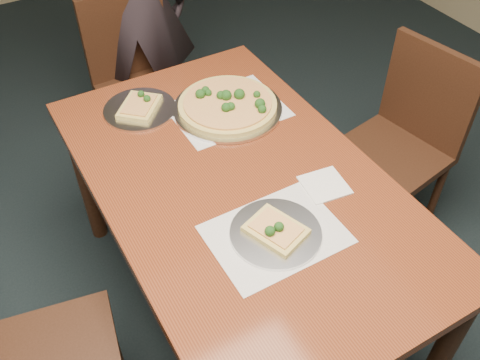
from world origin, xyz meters
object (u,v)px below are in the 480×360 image
chair_far (138,75)px  slice_plate_near (276,232)px  chair_right (404,137)px  diner (131,1)px  pizza_pan (228,105)px  dining_table (240,199)px  slice_plate_far (140,108)px

chair_far → slice_plate_near: bearing=-93.9°
chair_right → slice_plate_near: size_ratio=3.25×
slice_plate_near → chair_far: bearing=86.7°
diner → pizza_pan: 0.94m
pizza_pan → slice_plate_near: bearing=-106.1°
chair_far → slice_plate_near: chair_far is taller
diner → slice_plate_near: bearing=104.2°
dining_table → diner: diner is taller
chair_right → slice_plate_far: 1.14m
slice_plate_far → dining_table: bearing=-75.0°
dining_table → diner: size_ratio=0.93×
slice_plate_near → slice_plate_far: 0.80m
chair_right → dining_table: bearing=-94.4°
chair_far → slice_plate_far: chair_far is taller
chair_right → slice_plate_far: size_ratio=3.25×
slice_plate_near → dining_table: bearing=84.5°
chair_right → slice_plate_far: chair_right is taller
diner → slice_plate_near: 1.56m
chair_far → diner: size_ratio=0.56×
chair_right → pizza_pan: 0.81m
chair_far → chair_right: (0.82, -1.03, 0.00)m
slice_plate_far → slice_plate_near: bearing=-81.6°
pizza_pan → chair_right: bearing=-20.9°
slice_plate_far → pizza_pan: bearing=-29.9°
dining_table → diner: (0.13, 1.30, 0.15)m
diner → slice_plate_far: diner is taller
dining_table → chair_far: 1.12m
dining_table → chair_right: 0.89m
chair_far → diner: (0.08, 0.18, 0.29)m
dining_table → pizza_pan: pizza_pan is taller
slice_plate_near → chair_right: bearing=21.0°
dining_table → slice_plate_near: bearing=-95.5°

